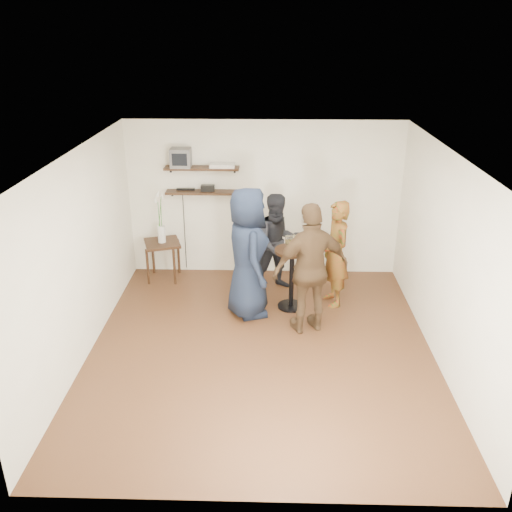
{
  "coord_description": "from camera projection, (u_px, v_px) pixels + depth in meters",
  "views": [
    {
      "loc": [
        0.1,
        -6.11,
        3.96
      ],
      "look_at": [
        -0.08,
        0.4,
        1.17
      ],
      "focal_mm": 38.0,
      "sensor_mm": 36.0,
      "label": 1
    }
  ],
  "objects": [
    {
      "name": "vase_lilies",
      "position": [
        161.0,
        226.0,
        8.82
      ],
      "size": [
        0.19,
        0.19,
        0.91
      ],
      "rotation": [
        0.0,
        0.0,
        0.32
      ],
      "color": "silver",
      "rests_on": "side_table"
    },
    {
      "name": "shelf_lower",
      "position": [
        203.0,
        192.0,
        8.82
      ],
      "size": [
        1.2,
        0.25,
        0.04
      ],
      "primitive_type": "cube",
      "color": "black",
      "rests_on": "room"
    },
    {
      "name": "drinks_table",
      "position": [
        292.0,
        271.0,
        8.02
      ],
      "size": [
        0.52,
        0.52,
        0.95
      ],
      "color": "black",
      "rests_on": "room"
    },
    {
      "name": "room",
      "position": [
        261.0,
        259.0,
        6.67
      ],
      "size": [
        4.58,
        5.08,
        2.68
      ],
      "color": "#482717",
      "rests_on": "ground"
    },
    {
      "name": "wine_glass_br",
      "position": [
        295.0,
        240.0,
        7.85
      ],
      "size": [
        0.07,
        0.07,
        0.21
      ],
      "color": "silver",
      "rests_on": "drinks_table"
    },
    {
      "name": "dvd_deck",
      "position": [
        223.0,
        165.0,
        8.63
      ],
      "size": [
        0.4,
        0.24,
        0.06
      ],
      "primitive_type": "cube",
      "color": "silver",
      "rests_on": "shelf_upper"
    },
    {
      "name": "radio",
      "position": [
        208.0,
        188.0,
        8.79
      ],
      "size": [
        0.22,
        0.1,
        0.1
      ],
      "primitive_type": "cube",
      "color": "black",
      "rests_on": "shelf_lower"
    },
    {
      "name": "crt_monitor",
      "position": [
        181.0,
        158.0,
        8.6
      ],
      "size": [
        0.32,
        0.3,
        0.3
      ],
      "primitive_type": "cube",
      "color": "#59595B",
      "rests_on": "shelf_upper"
    },
    {
      "name": "wine_glass_fr",
      "position": [
        298.0,
        241.0,
        7.79
      ],
      "size": [
        0.07,
        0.07,
        0.21
      ],
      "color": "silver",
      "rests_on": "drinks_table"
    },
    {
      "name": "wine_glass_bl",
      "position": [
        291.0,
        240.0,
        7.89
      ],
      "size": [
        0.06,
        0.06,
        0.18
      ],
      "color": "silver",
      "rests_on": "drinks_table"
    },
    {
      "name": "person_brown",
      "position": [
        311.0,
        269.0,
        7.31
      ],
      "size": [
        1.17,
        0.8,
        1.85
      ],
      "primitive_type": "imported",
      "rotation": [
        0.0,
        0.0,
        3.49
      ],
      "color": "#4B3420",
      "rests_on": "room"
    },
    {
      "name": "person_dark",
      "position": [
        278.0,
        243.0,
        8.54
      ],
      "size": [
        0.91,
        0.8,
        1.59
      ],
      "primitive_type": "imported",
      "rotation": [
        0.0,
        0.0,
        0.3
      ],
      "color": "black",
      "rests_on": "room"
    },
    {
      "name": "power_strip",
      "position": [
        186.0,
        189.0,
        8.86
      ],
      "size": [
        0.3,
        0.05,
        0.03
      ],
      "primitive_type": "cube",
      "color": "black",
      "rests_on": "shelf_lower"
    },
    {
      "name": "side_table",
      "position": [
        163.0,
        248.0,
        8.98
      ],
      "size": [
        0.69,
        0.69,
        0.66
      ],
      "rotation": [
        0.0,
        0.0,
        0.32
      ],
      "color": "black",
      "rests_on": "room"
    },
    {
      "name": "shelf_upper",
      "position": [
        202.0,
        168.0,
        8.66
      ],
      "size": [
        1.2,
        0.25,
        0.04
      ],
      "primitive_type": "cube",
      "color": "black",
      "rests_on": "room"
    },
    {
      "name": "person_plaid",
      "position": [
        336.0,
        254.0,
        8.07
      ],
      "size": [
        0.52,
        0.67,
        1.63
      ],
      "primitive_type": "imported",
      "rotation": [
        0.0,
        0.0,
        -1.33
      ],
      "color": "#B62614",
      "rests_on": "room"
    },
    {
      "name": "wine_glass_fl",
      "position": [
        288.0,
        240.0,
        7.8
      ],
      "size": [
        0.07,
        0.07,
        0.22
      ],
      "color": "silver",
      "rests_on": "drinks_table"
    },
    {
      "name": "person_navy",
      "position": [
        248.0,
        253.0,
        7.72
      ],
      "size": [
        0.85,
        1.08,
        1.93
      ],
      "primitive_type": "imported",
      "rotation": [
        0.0,
        0.0,
        1.86
      ],
      "color": "black",
      "rests_on": "room"
    }
  ]
}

